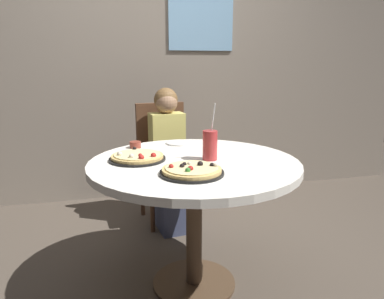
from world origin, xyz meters
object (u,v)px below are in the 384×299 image
pizza_cheese (137,157)px  plate_small (180,143)px  chair_wooden (164,155)px  pizza_veggie (192,171)px  dining_table (194,180)px  soda_cup (210,145)px  sauce_bowl (135,145)px  diner_child (170,166)px

pizza_cheese → plate_small: bearing=48.6°
chair_wooden → pizza_veggie: chair_wooden is taller
pizza_veggie → plate_small: (0.08, 0.66, -0.01)m
dining_table → chair_wooden: size_ratio=1.19×
soda_cup → plate_small: size_ratio=1.71×
chair_wooden → pizza_veggie: size_ratio=3.09×
chair_wooden → sauce_bowl: chair_wooden is taller
sauce_bowl → pizza_veggie: bearing=-70.5°
dining_table → sauce_bowl: sauce_bowl is taller
diner_child → soda_cup: diner_child is taller
chair_wooden → diner_child: (0.02, -0.18, -0.05)m
diner_child → sauce_bowl: 0.61m
dining_table → pizza_cheese: pizza_cheese is taller
dining_table → sauce_bowl: size_ratio=16.18×
pizza_cheese → soda_cup: 0.40m
plate_small → soda_cup: bearing=-79.7°
pizza_veggie → soda_cup: (0.16, 0.23, 0.06)m
pizza_cheese → plate_small: pizza_cheese is taller
dining_table → diner_child: size_ratio=1.05×
diner_child → pizza_cheese: 0.85m
diner_child → soda_cup: 0.89m
diner_child → pizza_cheese: diner_child is taller
pizza_cheese → chair_wooden: bearing=72.8°
chair_wooden → diner_child: diner_child is taller
pizza_veggie → dining_table: bearing=73.6°
dining_table → diner_child: diner_child is taller
chair_wooden → pizza_cheese: bearing=-107.2°
diner_child → pizza_veggie: size_ratio=3.52×
pizza_veggie → pizza_cheese: bearing=126.1°
dining_table → sauce_bowl: bearing=126.9°
pizza_cheese → sauce_bowl: size_ratio=4.37×
chair_wooden → dining_table: bearing=-89.4°
diner_child → dining_table: bearing=-90.6°
pizza_veggie → plate_small: size_ratio=1.71×
soda_cup → diner_child: bearing=95.5°
dining_table → plate_small: (0.01, 0.43, 0.11)m
soda_cup → plate_small: (-0.08, 0.43, -0.08)m
diner_child → pizza_cheese: bearing=-112.4°
diner_child → plate_small: 0.48m
soda_cup → dining_table: bearing=-176.9°
plate_small → diner_child: bearing=90.2°
pizza_cheese → soda_cup: bearing=-11.5°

